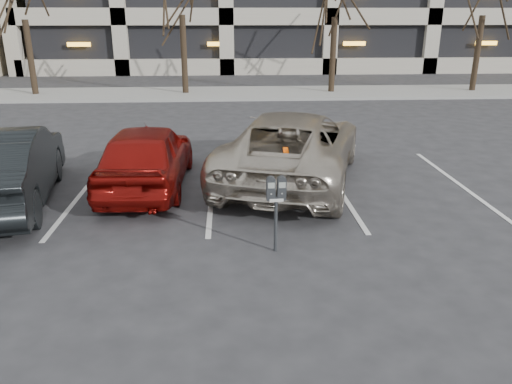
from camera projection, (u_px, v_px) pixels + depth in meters
ground at (287, 230)px, 8.91m from camera, size 140.00×140.00×0.00m
sidewalk at (249, 93)px, 23.93m from camera, size 80.00×4.00×0.12m
stall_lines at (212, 189)px, 11.00m from camera, size 16.90×5.20×0.00m
parking_meter at (276, 196)px, 7.81m from camera, size 0.33×0.14×1.25m
suv_silver at (292, 146)px, 11.35m from camera, size 4.23×6.30×1.61m
car_red at (147, 156)px, 10.88m from camera, size 1.83×4.31×1.45m
car_dark at (3, 166)px, 9.89m from camera, size 2.51×5.05×1.59m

